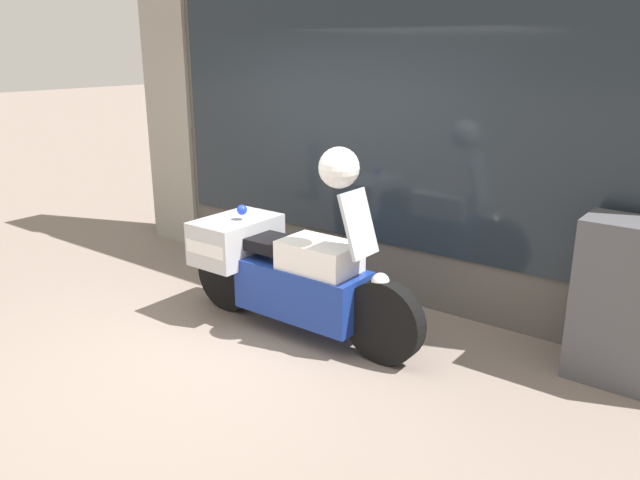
{
  "coord_description": "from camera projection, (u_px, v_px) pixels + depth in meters",
  "views": [
    {
      "loc": [
        3.34,
        -3.06,
        2.34
      ],
      "look_at": [
        0.1,
        1.18,
        0.67
      ],
      "focal_mm": 35.0,
      "sensor_mm": 36.0,
      "label": 1
    }
  ],
  "objects": [
    {
      "name": "ground_plane",
      "position": [
        220.0,
        353.0,
        4.95
      ],
      "size": [
        60.0,
        60.0,
        0.0
      ],
      "primitive_type": "plane",
      "color": "gray"
    },
    {
      "name": "window_display",
      "position": [
        387.0,
        243.0,
        6.18
      ],
      "size": [
        4.77,
        0.3,
        1.95
      ],
      "color": "slate",
      "rests_on": "ground"
    },
    {
      "name": "white_helmet",
      "position": [
        339.0,
        168.0,
        4.65
      ],
      "size": [
        0.31,
        0.31,
        0.31
      ],
      "primitive_type": "sphere",
      "color": "white",
      "rests_on": "paramedic_motorcycle"
    },
    {
      "name": "utility_cabinet",
      "position": [
        640.0,
        306.0,
        4.34
      ],
      "size": [
        0.86,
        0.43,
        1.2
      ],
      "primitive_type": "cube",
      "color": "#4C4C51",
      "rests_on": "ground"
    },
    {
      "name": "paramedic_motorcycle",
      "position": [
        283.0,
        270.0,
        5.26
      ],
      "size": [
        2.33,
        0.77,
        1.31
      ],
      "rotation": [
        0.0,
        0.0,
        -0.0
      ],
      "color": "black",
      "rests_on": "ground"
    },
    {
      "name": "shop_building",
      "position": [
        333.0,
        97.0,
        6.12
      ],
      "size": [
        5.96,
        0.55,
        3.69
      ],
      "color": "#56514C",
      "rests_on": "ground"
    }
  ]
}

